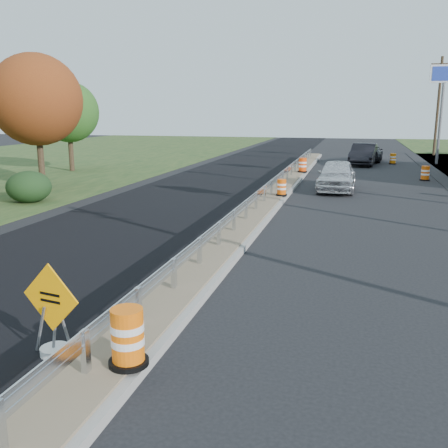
% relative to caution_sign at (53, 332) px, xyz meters
% --- Properties ---
extents(ground, '(140.00, 140.00, 0.00)m').
position_rel_caution_sign_xyz_m(ground, '(1.08, 7.24, -0.43)').
color(ground, black).
rests_on(ground, ground).
extents(milled_overlay, '(7.20, 120.00, 0.01)m').
position_rel_caution_sign_xyz_m(milled_overlay, '(-3.32, 17.24, -0.43)').
color(milled_overlay, black).
rests_on(milled_overlay, ground).
extents(median, '(1.60, 55.00, 0.23)m').
position_rel_caution_sign_xyz_m(median, '(1.08, 15.24, -0.32)').
color(median, gray).
rests_on(median, ground).
extents(guardrail, '(0.10, 46.15, 0.72)m').
position_rel_caution_sign_xyz_m(guardrail, '(1.08, 16.24, 0.29)').
color(guardrail, silver).
rests_on(guardrail, median).
extents(pylon_sign_north, '(2.20, 0.30, 7.90)m').
position_rel_caution_sign_xyz_m(pylon_sign_north, '(11.58, 37.24, 6.04)').
color(pylon_sign_north, slate).
rests_on(pylon_sign_north, ground).
extents(utility_pole_north, '(1.90, 0.26, 9.40)m').
position_rel_caution_sign_xyz_m(utility_pole_north, '(12.58, 46.24, 4.50)').
color(utility_pole_north, '#473523').
rests_on(utility_pole_north, ground).
extents(hedge_north, '(2.09, 2.09, 1.52)m').
position_rel_caution_sign_xyz_m(hedge_north, '(-9.92, 13.24, 0.33)').
color(hedge_north, black).
rests_on(hedge_north, ground).
extents(tree_near_red, '(4.95, 4.95, 7.35)m').
position_rel_caution_sign_xyz_m(tree_near_red, '(-11.92, 17.24, 4.43)').
color(tree_near_red, '#473523').
rests_on(tree_near_red, ground).
extents(tree_near_back, '(4.29, 4.29, 6.37)m').
position_rel_caution_sign_xyz_m(tree_near_back, '(-14.92, 25.24, 3.78)').
color(tree_near_back, '#473523').
rests_on(tree_near_back, ground).
extents(caution_sign, '(1.22, 0.51, 1.70)m').
position_rel_caution_sign_xyz_m(caution_sign, '(0.00, 0.00, 0.00)').
color(caution_sign, white).
rests_on(caution_sign, ground).
extents(barrel_median_near, '(0.66, 0.66, 0.96)m').
position_rel_caution_sign_xyz_m(barrel_median_near, '(1.63, -0.38, 0.26)').
color(barrel_median_near, black).
rests_on(barrel_median_near, median).
extents(barrel_median_mid, '(0.55, 0.55, 0.80)m').
position_rel_caution_sign_xyz_m(barrel_median_mid, '(1.63, 16.91, 0.18)').
color(barrel_median_mid, black).
rests_on(barrel_median_mid, median).
extents(barrel_median_far, '(0.65, 0.65, 0.96)m').
position_rel_caution_sign_xyz_m(barrel_median_far, '(1.63, 26.87, 0.26)').
color(barrel_median_far, black).
rests_on(barrel_median_far, median).
extents(barrel_shoulder_mid, '(0.63, 0.63, 0.92)m').
position_rel_caution_sign_xyz_m(barrel_shoulder_mid, '(9.36, 26.32, 0.01)').
color(barrel_shoulder_mid, black).
rests_on(barrel_shoulder_mid, ground).
extents(barrel_shoulder_far, '(0.60, 0.60, 0.88)m').
position_rel_caution_sign_xyz_m(barrel_shoulder_far, '(8.08, 36.40, -0.01)').
color(barrel_shoulder_far, black).
rests_on(barrel_shoulder_far, ground).
extents(car_silver, '(2.07, 4.96, 1.68)m').
position_rel_caution_sign_xyz_m(car_silver, '(4.11, 20.77, 0.41)').
color(car_silver, silver).
rests_on(car_silver, ground).
extents(car_dark_mid, '(2.45, 5.42, 1.72)m').
position_rel_caution_sign_xyz_m(car_dark_mid, '(5.70, 35.13, 0.43)').
color(car_dark_mid, black).
rests_on(car_dark_mid, ground).
extents(car_dark_far, '(2.50, 5.23, 1.47)m').
position_rel_caution_sign_xyz_m(car_dark_far, '(6.26, 38.31, 0.30)').
color(car_dark_far, black).
rests_on(car_dark_far, ground).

